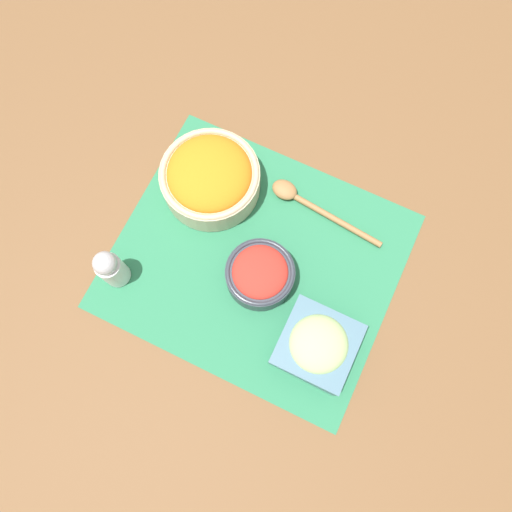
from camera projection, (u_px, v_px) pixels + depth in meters
name	position (u px, v px, depth m)	size (l,w,h in m)	color
ground_plane	(256.00, 261.00, 0.96)	(3.00, 3.00, 0.00)	brown
placemat	(256.00, 261.00, 0.96)	(0.53, 0.45, 0.00)	#2D7A51
tomato_bowl	(260.00, 274.00, 0.91)	(0.13, 0.13, 0.06)	#333842
carrot_bowl	(210.00, 177.00, 0.95)	(0.19, 0.19, 0.09)	#C6B28E
cucumber_bowl	(317.00, 345.00, 0.87)	(0.13, 0.13, 0.08)	slate
wooden_spoon	(304.00, 201.00, 0.98)	(0.24, 0.05, 0.02)	#9E7042
pepper_shaker	(110.00, 268.00, 0.90)	(0.05, 0.05, 0.11)	silver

